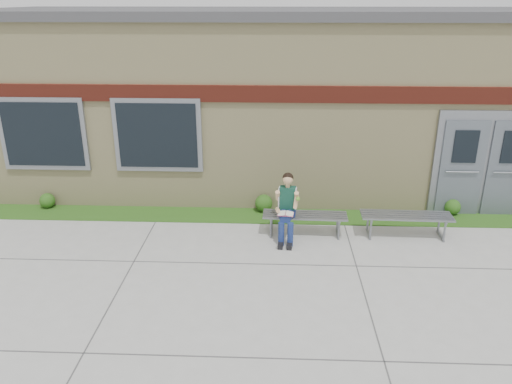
{
  "coord_description": "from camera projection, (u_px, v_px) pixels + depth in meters",
  "views": [
    {
      "loc": [
        -0.46,
        -7.34,
        4.45
      ],
      "look_at": [
        -0.84,
        1.7,
        0.92
      ],
      "focal_mm": 35.0,
      "sensor_mm": 36.0,
      "label": 1
    }
  ],
  "objects": [
    {
      "name": "grass_strip",
      "position": [
        296.0,
        216.0,
        10.85
      ],
      "size": [
        16.0,
        0.8,
        0.02
      ],
      "primitive_type": "cube",
      "color": "#294C14",
      "rests_on": "ground"
    },
    {
      "name": "shrub_west",
      "position": [
        47.0,
        201.0,
        11.23
      ],
      "size": [
        0.34,
        0.34,
        0.34
      ],
      "primitive_type": "sphere",
      "color": "#294C14",
      "rests_on": "grass_strip"
    },
    {
      "name": "bench_right",
      "position": [
        406.0,
        220.0,
        9.86
      ],
      "size": [
        1.79,
        0.54,
        0.46
      ],
      "rotation": [
        0.0,
        0.0,
        -0.03
      ],
      "color": "slate",
      "rests_on": "ground"
    },
    {
      "name": "girl",
      "position": [
        287.0,
        206.0,
        9.65
      ],
      "size": [
        0.47,
        0.82,
        1.32
      ],
      "rotation": [
        0.0,
        0.0,
        -0.1
      ],
      "color": "navy",
      "rests_on": "ground"
    },
    {
      "name": "bench_left",
      "position": [
        305.0,
        219.0,
        9.95
      ],
      "size": [
        1.68,
        0.52,
        0.43
      ],
      "rotation": [
        0.0,
        0.0,
        -0.03
      ],
      "color": "slate",
      "rests_on": "ground"
    },
    {
      "name": "shrub_mid",
      "position": [
        264.0,
        203.0,
        11.04
      ],
      "size": [
        0.38,
        0.38,
        0.38
      ],
      "primitive_type": "sphere",
      "color": "#294C14",
      "rests_on": "grass_strip"
    },
    {
      "name": "shrub_east",
      "position": [
        453.0,
        207.0,
        10.88
      ],
      "size": [
        0.34,
        0.34,
        0.34
      ],
      "primitive_type": "sphere",
      "color": "#294C14",
      "rests_on": "grass_strip"
    },
    {
      "name": "ground",
      "position": [
        301.0,
        280.0,
        8.43
      ],
      "size": [
        80.0,
        80.0,
        0.0
      ],
      "primitive_type": "plane",
      "color": "#9E9E99",
      "rests_on": "ground"
    },
    {
      "name": "school_building",
      "position": [
        294.0,
        93.0,
        13.24
      ],
      "size": [
        16.2,
        6.22,
        4.2
      ],
      "color": "beige",
      "rests_on": "ground"
    }
  ]
}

